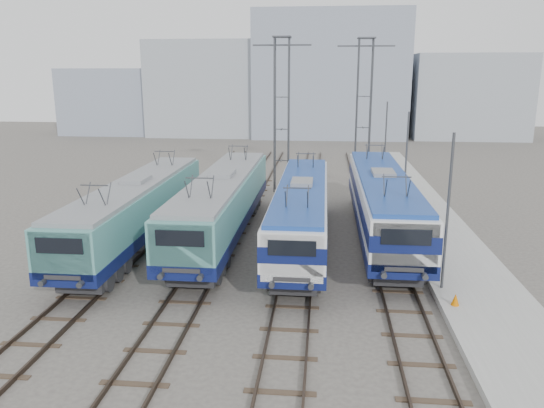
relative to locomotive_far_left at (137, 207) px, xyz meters
The scene contains 16 objects.
ground 10.11m from the locomotive_far_left, 46.86° to the right, with size 160.00×160.00×0.00m, color #514C47.
platform 17.09m from the locomotive_far_left, ahead, with size 4.00×70.00×0.30m, color #9E9E99.
locomotive_far_left is the anchor object (origin of this frame).
locomotive_center_left 4.72m from the locomotive_far_left, 17.52° to the left, with size 2.90×18.30×3.44m.
locomotive_center_right 9.02m from the locomotive_far_left, ahead, with size 2.73×17.25×3.24m.
locomotive_far_right 13.73m from the locomotive_far_left, 10.58° to the left, with size 2.92×18.45×3.47m.
catenary_tower_west 16.86m from the locomotive_far_left, 65.48° to the left, with size 4.50×1.20×12.00m.
catenary_tower_east 21.85m from the locomotive_far_left, 51.73° to the left, with size 4.50×1.20×12.00m.
mast_front 16.26m from the locomotive_far_left, 18.72° to the right, with size 0.12×0.12×7.00m, color #3F4247.
mast_mid 16.84m from the locomotive_far_left, 23.88° to the left, with size 0.12×0.12×7.00m, color #3F4247.
mast_rear 24.30m from the locomotive_far_left, 50.76° to the left, with size 0.12×0.12×7.00m, color #3F4247.
safety_cone 17.09m from the locomotive_far_left, 24.25° to the right, with size 0.33×0.33×0.49m, color #CE6400.
building_west 55.48m from the locomotive_far_left, 97.54° to the left, with size 18.00×12.00×14.00m, color #949CA6.
building_center 56.25m from the locomotive_far_left, 78.90° to the left, with size 22.00×14.00×18.00m, color #848EA1.
building_east 62.95m from the locomotive_far_left, 60.70° to the left, with size 16.00×12.00×12.00m, color #949CA6.
building_far_west 59.59m from the locomotive_far_left, 112.99° to the left, with size 14.00×10.00×10.00m, color #848EA1.
Camera 1 is at (3.40, -20.01, 9.33)m, focal length 35.00 mm.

